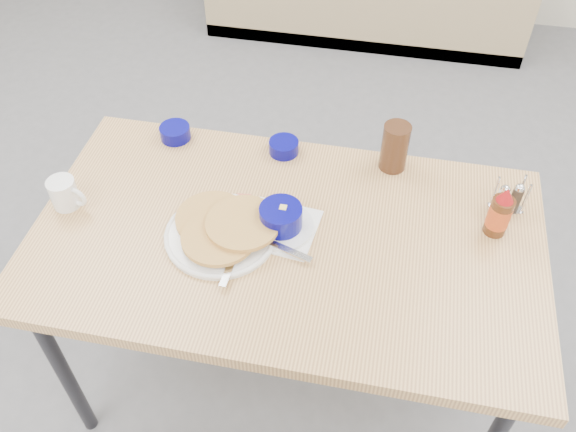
% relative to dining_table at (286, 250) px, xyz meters
% --- Properties ---
extents(dining_table, '(1.40, 0.80, 0.76)m').
position_rel_dining_table_xyz_m(dining_table, '(0.00, 0.00, 0.00)').
color(dining_table, tan).
rests_on(dining_table, ground).
extents(pancake_plate, '(0.31, 0.33, 0.05)m').
position_rel_dining_table_xyz_m(pancake_plate, '(-0.17, -0.03, 0.08)').
color(pancake_plate, white).
rests_on(pancake_plate, dining_table).
extents(coffee_mug, '(0.12, 0.08, 0.09)m').
position_rel_dining_table_xyz_m(coffee_mug, '(-0.64, -0.01, 0.11)').
color(coffee_mug, white).
rests_on(coffee_mug, dining_table).
extents(grits_setting, '(0.21, 0.22, 0.08)m').
position_rel_dining_table_xyz_m(grits_setting, '(-0.02, 0.02, 0.10)').
color(grits_setting, white).
rests_on(grits_setting, dining_table).
extents(creamer_bowl, '(0.10, 0.10, 0.04)m').
position_rel_dining_table_xyz_m(creamer_bowl, '(-0.43, 0.34, 0.08)').
color(creamer_bowl, '#05046A').
rests_on(creamer_bowl, dining_table).
extents(butter_bowl, '(0.09, 0.09, 0.04)m').
position_rel_dining_table_xyz_m(butter_bowl, '(-0.08, 0.34, 0.08)').
color(butter_bowl, '#05046A').
rests_on(butter_bowl, dining_table).
extents(amber_tumbler, '(0.09, 0.09, 0.15)m').
position_rel_dining_table_xyz_m(amber_tumbler, '(0.26, 0.34, 0.14)').
color(amber_tumbler, '#3B2112').
rests_on(amber_tumbler, dining_table).
extents(condiment_caddy, '(0.10, 0.08, 0.11)m').
position_rel_dining_table_xyz_m(condiment_caddy, '(0.59, 0.22, 0.10)').
color(condiment_caddy, silver).
rests_on(condiment_caddy, dining_table).
extents(syrup_bottle, '(0.06, 0.06, 0.16)m').
position_rel_dining_table_xyz_m(syrup_bottle, '(0.56, 0.13, 0.13)').
color(syrup_bottle, '#47230F').
rests_on(syrup_bottle, dining_table).
extents(sugar_wrapper, '(0.04, 0.03, 0.00)m').
position_rel_dining_table_xyz_m(sugar_wrapper, '(-0.15, 0.12, 0.06)').
color(sugar_wrapper, '#CA5843').
rests_on(sugar_wrapper, dining_table).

